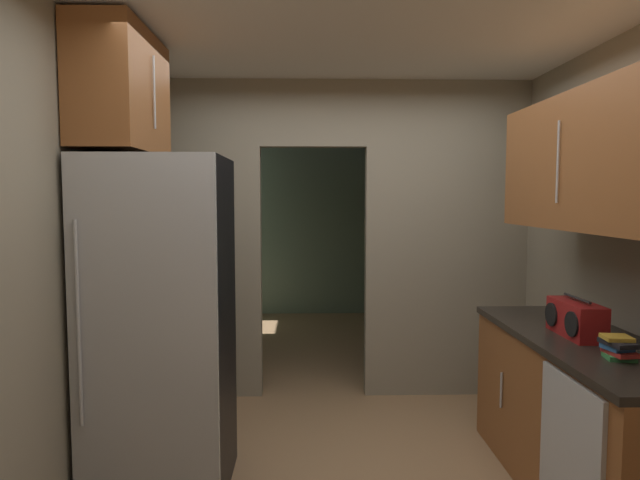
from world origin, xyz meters
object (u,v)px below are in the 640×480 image
refrigerator (161,325)px  book_stack (618,348)px  dishwasher (569,468)px  boombox (576,319)px

refrigerator → book_stack: size_ratio=10.94×
refrigerator → dishwasher: refrigerator is taller
dishwasher → boombox: bearing=62.7°
dishwasher → book_stack: size_ratio=4.87×
book_stack → dishwasher: bearing=-158.9°
refrigerator → boombox: refrigerator is taller
refrigerator → dishwasher: (2.02, -0.66, -0.52)m
refrigerator → dishwasher: bearing=-18.2°
dishwasher → boombox: (0.27, 0.53, 0.57)m
refrigerator → dishwasher: 2.19m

